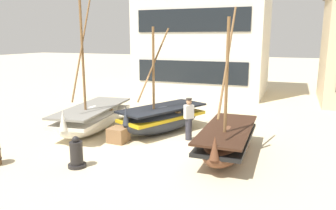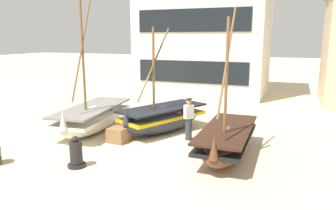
{
  "view_description": "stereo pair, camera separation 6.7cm",
  "coord_description": "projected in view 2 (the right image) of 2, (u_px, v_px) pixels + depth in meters",
  "views": [
    {
      "loc": [
        4.54,
        -10.54,
        3.99
      ],
      "look_at": [
        0.0,
        1.0,
        1.4
      ],
      "focal_mm": 34.49,
      "sensor_mm": 36.0,
      "label": 1
    },
    {
      "loc": [
        4.6,
        -10.52,
        3.99
      ],
      "look_at": [
        0.0,
        1.0,
        1.4
      ],
      "focal_mm": 34.49,
      "sensor_mm": 36.0,
      "label": 2
    }
  ],
  "objects": [
    {
      "name": "capstan_winch",
      "position": [
        76.0,
        154.0,
        10.09
      ],
      "size": [
        0.57,
        0.57,
        1.01
      ],
      "color": "black",
      "rests_on": "ground"
    },
    {
      "name": "cargo_crate",
      "position": [
        118.0,
        135.0,
        12.55
      ],
      "size": [
        0.72,
        0.72,
        0.58
      ],
      "primitive_type": "cube",
      "rotation": [
        0.0,
        0.0,
        1.52
      ],
      "color": "olive",
      "rests_on": "ground"
    },
    {
      "name": "ground_plane",
      "position": [
        158.0,
        147.0,
        12.05
      ],
      "size": [
        120.0,
        120.0,
        0.0
      ],
      "primitive_type": "plane",
      "color": "beige"
    },
    {
      "name": "fishing_boat_far_right",
      "position": [
        93.0,
        117.0,
        13.96
      ],
      "size": [
        2.23,
        4.82,
        5.88
      ],
      "color": "silver",
      "rests_on": "ground"
    },
    {
      "name": "harbor_building_main",
      "position": [
        205.0,
        22.0,
        23.12
      ],
      "size": [
        9.18,
        6.26,
        10.11
      ],
      "color": "silver",
      "rests_on": "ground"
    },
    {
      "name": "fishing_boat_centre_large",
      "position": [
        227.0,
        140.0,
        11.02
      ],
      "size": [
        1.61,
        4.35,
        5.0
      ],
      "color": "brown",
      "rests_on": "ground"
    },
    {
      "name": "fishing_boat_near_left",
      "position": [
        162.0,
        118.0,
        13.82
      ],
      "size": [
        3.07,
        4.26,
        4.42
      ],
      "color": "#2D333D",
      "rests_on": "ground"
    },
    {
      "name": "fisherman_by_hull",
      "position": [
        189.0,
        119.0,
        12.7
      ],
      "size": [
        0.41,
        0.41,
        1.68
      ],
      "color": "#33333D",
      "rests_on": "ground"
    }
  ]
}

